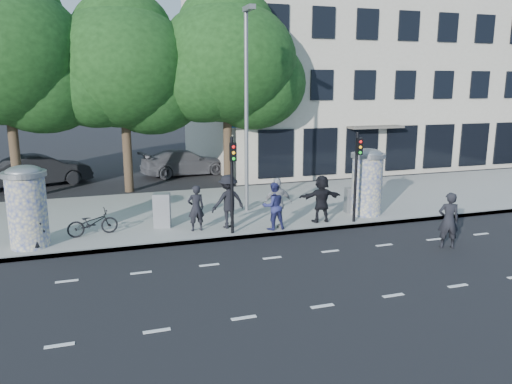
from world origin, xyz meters
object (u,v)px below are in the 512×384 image
object	(u,v)px
ped_d	(228,201)
car_mid	(41,170)
ped_e	(278,203)
man_road	(448,220)
traffic_pole_far	(357,168)
car_right	(184,162)
bicycle	(93,223)
ped_f	(321,199)
ad_column_right	(367,180)
traffic_pole_near	(232,175)
ped_a	(30,224)
cabinet_right	(351,200)
ped_b	(196,208)
street_lamp	(247,97)
ad_column_left	(27,205)
cabinet_left	(162,210)
ped_c	(273,206)

from	to	relation	value
ped_d	car_mid	bearing A→B (deg)	-69.00
ped_e	man_road	size ratio (longest dim) A/B	1.00
traffic_pole_far	ped_d	world-z (taller)	traffic_pole_far
car_right	bicycle	bearing A→B (deg)	145.87
traffic_pole_far	ped_d	distance (m)	4.94
ped_e	ped_f	size ratio (longest dim) A/B	1.04
ad_column_right	traffic_pole_near	xyz separation A→B (m)	(-5.80, -0.91, 0.69)
traffic_pole_near	man_road	bearing A→B (deg)	-26.82
ad_column_right	car_right	xyz separation A→B (m)	(-5.25, 11.71, -0.80)
ped_a	cabinet_right	xyz separation A→B (m)	(11.89, 0.96, -0.30)
ped_e	car_right	world-z (taller)	ped_e
traffic_pole_far	ped_a	xyz separation A→B (m)	(-11.32, 0.38, -1.27)
ped_a	man_road	world-z (taller)	man_road
car_mid	cabinet_right	bearing A→B (deg)	-147.48
cabinet_right	car_mid	world-z (taller)	car_mid
man_road	car_mid	world-z (taller)	man_road
ped_b	car_mid	bearing A→B (deg)	-65.13
street_lamp	ped_b	world-z (taller)	street_lamp
street_lamp	ped_d	distance (m)	4.42
traffic_pole_far	car_right	bearing A→B (deg)	108.61
traffic_pole_far	cabinet_right	xyz separation A→B (m)	(0.57, 1.34, -1.57)
ped_a	car_mid	bearing A→B (deg)	-66.54
ped_b	traffic_pole_near	bearing A→B (deg)	143.04
ad_column_left	traffic_pole_near	bearing A→B (deg)	-6.11
traffic_pole_far	ped_e	size ratio (longest dim) A/B	1.81
ped_d	bicycle	bearing A→B (deg)	-18.40
ped_f	street_lamp	bearing A→B (deg)	-44.97
ped_d	cabinet_left	world-z (taller)	ped_d
street_lamp	cabinet_right	xyz separation A→B (m)	(3.97, -1.50, -4.13)
ad_column_left	cabinet_left	world-z (taller)	ad_column_left
ped_d	ped_b	bearing A→B (deg)	-10.70
ped_c	ad_column_right	bearing A→B (deg)	-172.86
ped_c	man_road	size ratio (longest dim) A/B	0.93
man_road	cabinet_right	size ratio (longest dim) A/B	1.83
ped_b	ped_d	xyz separation A→B (m)	(1.19, 0.03, 0.15)
ad_column_left	ped_f	world-z (taller)	ad_column_left
traffic_pole_near	ped_f	world-z (taller)	traffic_pole_near
ped_a	car_mid	xyz separation A→B (m)	(-0.67, 11.54, -0.14)
car_mid	ped_a	bearing A→B (deg)	165.96
traffic_pole_near	car_right	world-z (taller)	traffic_pole_near
ad_column_right	traffic_pole_far	size ratio (longest dim) A/B	0.78
ad_column_left	ped_b	bearing A→B (deg)	0.49
ped_b	ped_d	size ratio (longest dim) A/B	0.85
ped_b	ped_c	xyz separation A→B (m)	(2.67, -0.70, 0.04)
ped_f	man_road	distance (m)	4.63
ad_column_left	car_right	bearing A→B (deg)	59.02
ad_column_left	ped_e	bearing A→B (deg)	-4.37
cabinet_left	car_mid	world-z (taller)	car_mid
ped_c	car_right	distance (m)	12.60
traffic_pole_far	ped_c	size ratio (longest dim) A/B	1.97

